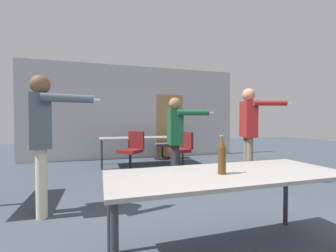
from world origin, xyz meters
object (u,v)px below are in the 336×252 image
at_px(person_far_watching, 249,125).
at_px(beer_bottle, 222,156).
at_px(person_left_plaid, 42,131).
at_px(person_center_tall, 176,133).
at_px(office_chair_far_right, 165,146).
at_px(office_chair_near_pushed, 132,152).
at_px(office_chair_far_left, 182,151).

height_order(person_far_watching, beer_bottle, person_far_watching).
xyz_separation_m(person_left_plaid, person_center_tall, (1.98, 0.60, -0.10)).
bearing_deg(person_center_tall, office_chair_far_right, 174.56).
distance_m(person_center_tall, office_chair_far_right, 3.11).
height_order(person_left_plaid, office_chair_near_pushed, person_left_plaid).
bearing_deg(office_chair_far_left, person_far_watching, -163.02).
relative_size(person_left_plaid, person_center_tall, 1.10).
distance_m(person_center_tall, office_chair_near_pushed, 1.83).
xyz_separation_m(person_center_tall, office_chair_far_left, (0.70, 1.58, -0.56)).
distance_m(person_far_watching, office_chair_far_left, 1.96).
distance_m(person_far_watching, beer_bottle, 2.66).
xyz_separation_m(person_far_watching, office_chair_far_left, (-0.77, 1.66, -0.70)).
height_order(person_far_watching, office_chair_near_pushed, person_far_watching).
relative_size(office_chair_near_pushed, office_chair_far_left, 1.03).
relative_size(office_chair_near_pushed, beer_bottle, 2.81).
bearing_deg(office_chair_far_right, person_center_tall, 174.44).
relative_size(office_chair_far_right, beer_bottle, 2.73).
height_order(person_left_plaid, office_chair_far_right, person_left_plaid).
bearing_deg(office_chair_far_left, person_left_plaid, 121.27).
height_order(person_far_watching, office_chair_far_left, person_far_watching).
relative_size(office_chair_far_left, beer_bottle, 2.73).
bearing_deg(office_chair_far_left, person_center_tall, 148.29).
xyz_separation_m(office_chair_near_pushed, office_chair_far_left, (1.24, -0.08, -0.02)).
distance_m(office_chair_near_pushed, office_chair_far_right, 1.80).
distance_m(person_center_tall, beer_bottle, 2.09).
relative_size(person_left_plaid, beer_bottle, 5.35).
bearing_deg(office_chair_near_pushed, office_chair_far_right, -89.83).
height_order(office_chair_far_left, beer_bottle, beer_bottle).
bearing_deg(person_left_plaid, beer_bottle, 36.67).
bearing_deg(office_chair_near_pushed, person_far_watching, -178.49).
height_order(person_center_tall, beer_bottle, person_center_tall).
distance_m(person_left_plaid, office_chair_far_right, 4.50).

